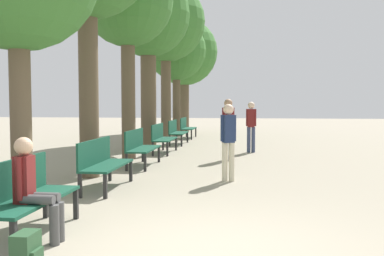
{
  "coord_description": "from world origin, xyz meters",
  "views": [
    {
      "loc": [
        0.55,
        -4.58,
        1.65
      ],
      "look_at": [
        -0.82,
        6.24,
        0.99
      ],
      "focal_mm": 40.0,
      "sensor_mm": 36.0,
      "label": 1
    }
  ],
  "objects": [
    {
      "name": "ground_plane",
      "position": [
        0.0,
        0.0,
        0.0
      ],
      "size": [
        80.0,
        80.0,
        0.0
      ],
      "primitive_type": "plane",
      "color": "gray"
    },
    {
      "name": "bench_row_0",
      "position": [
        -2.16,
        0.31,
        0.54
      ],
      "size": [
        0.54,
        1.72,
        0.95
      ],
      "color": "#144733",
      "rests_on": "ground_plane"
    },
    {
      "name": "bench_row_1",
      "position": [
        -2.16,
        3.21,
        0.54
      ],
      "size": [
        0.54,
        1.72,
        0.95
      ],
      "color": "#144733",
      "rests_on": "ground_plane"
    },
    {
      "name": "bench_row_2",
      "position": [
        -2.16,
        6.12,
        0.54
      ],
      "size": [
        0.54,
        1.72,
        0.95
      ],
      "color": "#144733",
      "rests_on": "ground_plane"
    },
    {
      "name": "bench_row_3",
      "position": [
        -2.16,
        9.02,
        0.54
      ],
      "size": [
        0.54,
        1.72,
        0.95
      ],
      "color": "#144733",
      "rests_on": "ground_plane"
    },
    {
      "name": "bench_row_4",
      "position": [
        -2.16,
        11.92,
        0.54
      ],
      "size": [
        0.54,
        1.72,
        0.95
      ],
      "color": "#144733",
      "rests_on": "ground_plane"
    },
    {
      "name": "bench_row_5",
      "position": [
        -2.16,
        14.83,
        0.54
      ],
      "size": [
        0.54,
        1.72,
        0.95
      ],
      "color": "#144733",
      "rests_on": "ground_plane"
    },
    {
      "name": "tree_row_2",
      "position": [
        -2.87,
        7.59,
        4.5
      ],
      "size": [
        2.65,
        2.65,
        5.91
      ],
      "color": "brown",
      "rests_on": "ground_plane"
    },
    {
      "name": "tree_row_3",
      "position": [
        -2.87,
        10.19,
        4.59
      ],
      "size": [
        2.94,
        2.94,
        6.18
      ],
      "color": "brown",
      "rests_on": "ground_plane"
    },
    {
      "name": "tree_row_4",
      "position": [
        -2.87,
        13.51,
        5.0
      ],
      "size": [
        3.36,
        3.36,
        6.74
      ],
      "color": "brown",
      "rests_on": "ground_plane"
    },
    {
      "name": "tree_row_5",
      "position": [
        -2.87,
        16.29,
        4.15
      ],
      "size": [
        2.94,
        2.94,
        5.67
      ],
      "color": "brown",
      "rests_on": "ground_plane"
    },
    {
      "name": "tree_row_6",
      "position": [
        -2.87,
        18.94,
        4.37
      ],
      "size": [
        3.68,
        3.68,
        6.26
      ],
      "color": "brown",
      "rests_on": "ground_plane"
    },
    {
      "name": "person_seated",
      "position": [
        -1.91,
        0.1,
        0.67
      ],
      "size": [
        0.56,
        0.32,
        1.25
      ],
      "color": "#4C4C4C",
      "rests_on": "ground_plane"
    },
    {
      "name": "backpack",
      "position": [
        -1.57,
        -0.72,
        0.19
      ],
      "size": [
        0.23,
        0.29,
        0.38
      ],
      "color": "#284C2D",
      "rests_on": "ground_plane"
    },
    {
      "name": "pedestrian_near",
      "position": [
        0.72,
        9.56,
        0.95
      ],
      "size": [
        0.34,
        0.23,
        1.66
      ],
      "color": "#384260",
      "rests_on": "ground_plane"
    },
    {
      "name": "pedestrian_mid",
      "position": [
        0.19,
        4.31,
        0.92
      ],
      "size": [
        0.33,
        0.26,
        1.61
      ],
      "color": "beige",
      "rests_on": "ground_plane"
    },
    {
      "name": "pedestrian_far",
      "position": [
        0.05,
        7.59,
        1.0
      ],
      "size": [
        0.35,
        0.24,
        1.74
      ],
      "color": "#4C4C4C",
      "rests_on": "ground_plane"
    }
  ]
}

